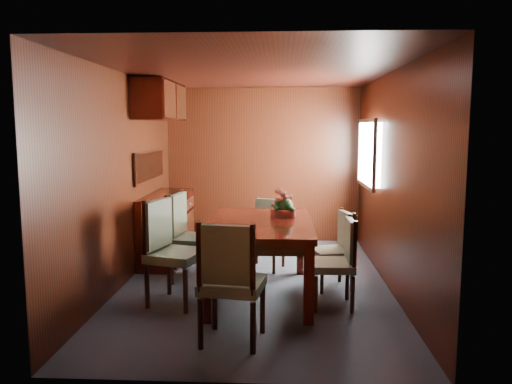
# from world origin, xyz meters

# --- Properties ---
(ground) EXTENTS (4.50, 4.50, 0.00)m
(ground) POSITION_xyz_m (0.00, 0.00, 0.00)
(ground) COLOR #363D4A
(ground) RESTS_ON ground
(room_shell) EXTENTS (3.06, 4.52, 2.41)m
(room_shell) POSITION_xyz_m (-0.10, 0.33, 1.63)
(room_shell) COLOR black
(room_shell) RESTS_ON ground
(sideboard) EXTENTS (0.48, 1.40, 0.90)m
(sideboard) POSITION_xyz_m (-1.25, 1.00, 0.45)
(sideboard) COLOR #350D06
(sideboard) RESTS_ON ground
(dining_table) EXTENTS (1.09, 1.73, 0.81)m
(dining_table) POSITION_xyz_m (0.07, -0.37, 0.69)
(dining_table) COLOR #350D06
(dining_table) RESTS_ON ground
(chair_left_near) EXTENTS (0.61, 0.63, 1.08)m
(chair_left_near) POSITION_xyz_m (-0.85, -0.66, 0.60)
(chair_left_near) COLOR black
(chair_left_near) RESTS_ON ground
(chair_left_far) EXTENTS (0.54, 0.56, 1.05)m
(chair_left_far) POSITION_xyz_m (-0.80, 0.12, 0.58)
(chair_left_far) COLOR black
(chair_left_far) RESTS_ON ground
(chair_right_near) EXTENTS (0.42, 0.43, 0.91)m
(chair_right_near) POSITION_xyz_m (0.88, -0.67, 0.50)
(chair_right_near) COLOR black
(chair_right_near) RESTS_ON ground
(chair_right_far) EXTENTS (0.49, 0.50, 0.87)m
(chair_right_far) POSITION_xyz_m (0.92, -0.07, 0.49)
(chair_right_far) COLOR black
(chair_right_far) RESTS_ON ground
(chair_head) EXTENTS (0.56, 0.54, 1.05)m
(chair_head) POSITION_xyz_m (-0.12, -1.63, 0.58)
(chair_head) COLOR black
(chair_head) RESTS_ON ground
(chair_foot) EXTENTS (0.53, 0.52, 0.89)m
(chair_foot) POSITION_xyz_m (0.11, 0.70, 0.50)
(chair_foot) COLOR black
(chair_foot) RESTS_ON ground
(flower_centerpiece) EXTENTS (0.31, 0.31, 0.31)m
(flower_centerpiece) POSITION_xyz_m (0.31, -0.07, 0.95)
(flower_centerpiece) COLOR #A74533
(flower_centerpiece) RESTS_ON dining_table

